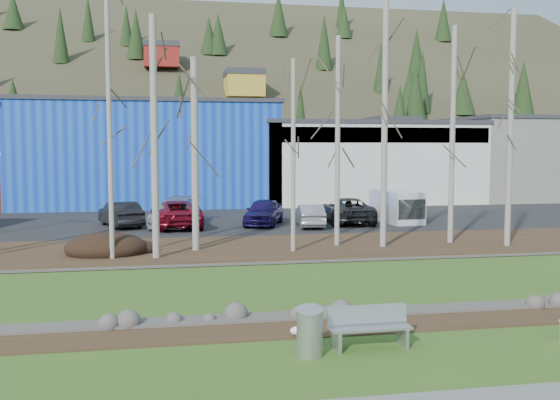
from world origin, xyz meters
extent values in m
plane|color=#395B1D|center=(0.00, 0.00, 0.00)|extent=(200.00, 200.00, 0.00)
cube|color=#382616|center=(0.00, 2.10, 0.01)|extent=(80.00, 1.80, 0.03)
cube|color=#382616|center=(0.00, 14.50, 0.07)|extent=(80.00, 7.00, 0.15)
cube|color=black|center=(0.00, 25.00, 0.07)|extent=(80.00, 14.00, 0.14)
cube|color=#1036BE|center=(-6.00, 39.00, 4.00)|extent=(20.00, 12.00, 8.00)
cube|color=#333338|center=(-6.00, 39.00, 8.15)|extent=(20.40, 12.24, 0.30)
cube|color=silver|center=(12.00, 39.00, 3.25)|extent=(18.00, 12.00, 6.50)
cube|color=#333338|center=(12.00, 39.00, 6.65)|extent=(18.36, 12.24, 0.30)
cube|color=navy|center=(12.00, 33.10, 5.60)|extent=(17.64, 0.20, 1.20)
cube|color=slate|center=(28.00, 39.00, 3.50)|extent=(14.00, 12.00, 7.00)
cube|color=#333338|center=(28.00, 39.00, 7.15)|extent=(14.28, 12.24, 0.30)
cube|color=#AFB0B3|center=(-0.86, 0.25, 0.23)|extent=(0.09, 0.59, 0.47)
cube|color=#AFB0B3|center=(0.74, 0.26, 0.23)|extent=(0.09, 0.59, 0.47)
cube|color=#AFB0B3|center=(-0.06, 0.49, 0.75)|extent=(1.92, 0.14, 0.43)
cube|color=#AFB0B3|center=(-0.06, 0.26, 0.48)|extent=(1.92, 0.55, 0.05)
cylinder|color=#AFB0B3|center=(-1.56, -0.02, 0.50)|extent=(0.71, 0.71, 1.00)
cylinder|color=gold|center=(-1.56, 1.31, 0.05)|extent=(0.01, 0.01, 0.11)
cylinder|color=gold|center=(-1.56, 1.38, 0.05)|extent=(0.01, 0.01, 0.11)
ellipsoid|color=white|center=(-1.53, 1.34, 0.17)|extent=(0.38, 0.22, 0.22)
cube|color=gray|center=(-1.53, 1.34, 0.22)|extent=(0.24, 0.11, 0.02)
sphere|color=white|center=(-1.37, 1.34, 0.27)|extent=(0.12, 0.12, 0.12)
cone|color=gold|center=(-1.29, 1.34, 0.27)|extent=(0.07, 0.03, 0.03)
ellipsoid|color=black|center=(-7.17, 13.70, 0.49)|extent=(3.43, 2.42, 0.67)
cylinder|color=#B9B1A8|center=(-3.39, 14.09, 4.32)|extent=(0.30, 0.30, 8.35)
cylinder|color=#B9B1A8|center=(-6.82, 12.59, 5.89)|extent=(0.20, 0.20, 11.48)
cylinder|color=#B9B1A8|center=(-5.07, 12.44, 5.02)|extent=(0.29, 0.29, 9.74)
cylinder|color=#B9B1A8|center=(3.07, 14.30, 4.89)|extent=(0.23, 0.23, 9.49)
cylinder|color=#B9B1A8|center=(0.76, 13.07, 4.27)|extent=(0.19, 0.19, 8.25)
cylinder|color=#B9B1A8|center=(5.01, 13.51, 5.97)|extent=(0.27, 0.27, 11.65)
cylinder|color=#B9B1A8|center=(10.69, 12.72, 5.49)|extent=(0.26, 0.26, 10.68)
cylinder|color=#B9B1A8|center=(8.57, 14.11, 5.20)|extent=(0.25, 0.25, 10.09)
imported|color=black|center=(-7.21, 23.08, 0.86)|extent=(2.91, 4.60, 1.43)
imported|color=maroon|center=(-4.12, 22.24, 0.91)|extent=(3.01, 5.70, 1.53)
imported|color=#AAADB2|center=(-4.10, 22.83, 0.93)|extent=(3.54, 5.81, 1.57)
imported|color=#1F1454|center=(0.93, 22.40, 0.90)|extent=(3.22, 4.84, 1.53)
imported|color=#A4A5A7|center=(3.39, 21.09, 0.78)|extent=(1.77, 4.01, 1.28)
imported|color=#292A2C|center=(5.94, 22.45, 0.90)|extent=(2.79, 5.56, 1.51)
cube|color=white|center=(9.08, 22.54, 1.08)|extent=(2.08, 4.43, 1.89)
cube|color=black|center=(9.20, 20.84, 1.08)|extent=(1.76, 1.01, 1.17)
camera|label=1|loc=(-4.64, -13.19, 4.62)|focal=40.00mm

